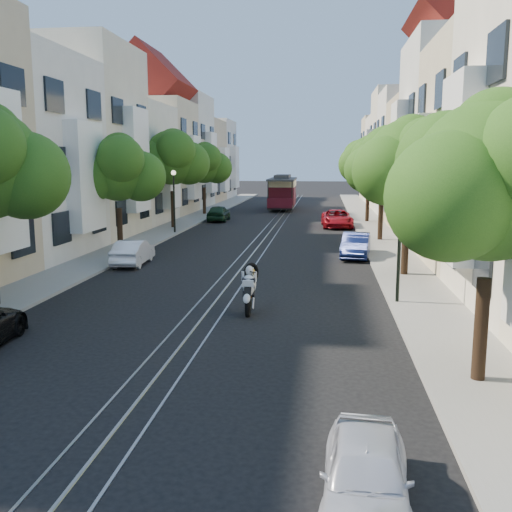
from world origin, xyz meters
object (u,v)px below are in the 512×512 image
(tree_e_a, at_px, (494,185))
(parked_car_e_mid, at_px, (356,245))
(tree_w_b, at_px, (118,170))
(lamp_west, at_px, (174,192))
(tree_w_c, at_px, (173,159))
(cable_car, at_px, (283,191))
(sportbike_rider, at_px, (249,286))
(tree_e_d, at_px, (370,161))
(tree_w_d, at_px, (204,164))
(parked_car_w_far, at_px, (219,213))
(parked_car_e_far, at_px, (337,219))
(tree_e_c, at_px, (383,166))
(parked_car_w_mid, at_px, (133,252))
(parked_car_e_near, at_px, (366,475))
(tree_e_b, at_px, (410,165))
(lamp_east, at_px, (400,223))

(tree_e_a, bearing_deg, parked_car_e_mid, 96.33)
(tree_w_b, height_order, lamp_west, tree_w_b)
(tree_w_c, relative_size, cable_car, 0.85)
(tree_w_c, distance_m, sportbike_rider, 24.43)
(tree_e_d, distance_m, tree_w_d, 15.25)
(parked_car_w_far, bearing_deg, parked_car_e_far, 159.35)
(tree_e_d, relative_size, parked_car_e_far, 1.45)
(tree_e_a, relative_size, tree_w_d, 0.96)
(tree_w_c, distance_m, cable_car, 19.30)
(tree_e_c, xyz_separation_m, tree_w_c, (-14.40, 5.00, 0.47))
(tree_e_c, xyz_separation_m, parked_car_e_far, (-2.54, 7.33, -3.95))
(tree_w_c, height_order, parked_car_w_mid, tree_w_c)
(tree_e_d, xyz_separation_m, cable_car, (-7.76, 11.84, -2.96))
(tree_e_a, height_order, tree_e_c, tree_e_c)
(tree_e_c, xyz_separation_m, cable_car, (-7.76, 22.84, -2.69))
(parked_car_w_mid, bearing_deg, tree_e_c, -146.06)
(tree_w_d, bearing_deg, parked_car_w_far, -66.94)
(tree_e_a, bearing_deg, parked_car_e_near, -119.90)
(tree_e_d, height_order, lamp_west, tree_e_d)
(tree_e_c, xyz_separation_m, parked_car_e_mid, (-1.86, -6.21, -3.97))
(tree_e_d, xyz_separation_m, tree_w_d, (-14.40, 5.00, -0.27))
(tree_e_c, xyz_separation_m, tree_e_d, (0.00, 11.00, 0.27))
(parked_car_e_far, bearing_deg, tree_e_c, -73.73)
(parked_car_w_mid, bearing_deg, tree_w_c, -85.99)
(tree_e_b, height_order, tree_e_d, tree_e_d)
(tree_e_d, xyz_separation_m, parked_car_e_near, (-2.86, -38.98, -4.34))
(tree_e_d, height_order, parked_car_w_far, tree_e_d)
(tree_e_c, height_order, sportbike_rider, tree_e_c)
(tree_e_b, bearing_deg, parked_car_e_near, -99.57)
(sportbike_rider, distance_m, parked_car_e_far, 25.07)
(tree_e_b, distance_m, tree_w_b, 15.25)
(tree_e_c, height_order, tree_w_c, tree_w_c)
(lamp_east, relative_size, parked_car_e_mid, 1.09)
(lamp_east, bearing_deg, parked_car_e_far, 93.86)
(tree_w_d, relative_size, parked_car_w_mid, 1.80)
(tree_e_a, relative_size, parked_car_e_far, 1.33)
(tree_e_a, bearing_deg, lamp_west, 118.45)
(sportbike_rider, bearing_deg, parked_car_e_near, -76.63)
(parked_car_e_mid, bearing_deg, tree_e_b, -62.32)
(lamp_west, xyz_separation_m, sportbike_rider, (7.67, -19.54, -1.98))
(tree_e_d, xyz_separation_m, parked_car_w_mid, (-12.53, -20.53, -4.27))
(tree_w_c, height_order, lamp_east, tree_w_c)
(tree_e_b, distance_m, parked_car_e_far, 18.95)
(lamp_west, relative_size, parked_car_e_far, 0.88)
(sportbike_rider, bearing_deg, lamp_west, 108.65)
(lamp_east, xyz_separation_m, lamp_west, (-12.60, 18.00, 0.00))
(tree_e_a, xyz_separation_m, tree_e_b, (0.00, 12.00, 0.34))
(tree_w_d, relative_size, parked_car_e_far, 1.38)
(tree_e_c, height_order, parked_car_e_mid, tree_e_c)
(tree_e_a, bearing_deg, lamp_east, 97.79)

